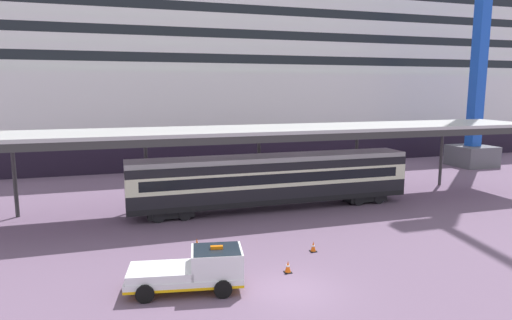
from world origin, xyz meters
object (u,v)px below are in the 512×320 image
object	(u,v)px
traffic_cone_mid	(288,267)
traffic_cone_far	(313,247)
cruise_ship	(152,71)
service_truck	(196,269)
traffic_cone_near	(197,245)
train_carriage	(272,179)

from	to	relation	value
traffic_cone_mid	traffic_cone_far	world-z (taller)	traffic_cone_mid
cruise_ship	service_truck	distance (m)	44.85
cruise_ship	traffic_cone_mid	bearing A→B (deg)	-86.07
traffic_cone_mid	traffic_cone_near	bearing A→B (deg)	130.85
traffic_cone_near	train_carriage	bearing A→B (deg)	45.59
service_truck	traffic_cone_far	xyz separation A→B (m)	(7.07, 2.79, -0.70)
service_truck	traffic_cone_near	distance (m)	5.00
traffic_cone_near	traffic_cone_mid	distance (m)	5.79
cruise_ship	traffic_cone_far	bearing A→B (deg)	-82.49
train_carriage	service_truck	world-z (taller)	train_carriage
train_carriage	traffic_cone_far	xyz separation A→B (m)	(-0.80, -9.25, -2.01)
cruise_ship	train_carriage	bearing A→B (deg)	-78.91
traffic_cone_far	train_carriage	bearing A→B (deg)	85.03
service_truck	traffic_cone_mid	world-z (taller)	service_truck
train_carriage	traffic_cone_near	bearing A→B (deg)	-134.41
cruise_ship	traffic_cone_mid	distance (m)	44.60
train_carriage	traffic_cone_far	size ratio (longest dim) A/B	36.25
cruise_ship	traffic_cone_mid	xyz separation A→B (m)	(2.96, -43.07, -11.19)
service_truck	traffic_cone_mid	xyz separation A→B (m)	(4.65, 0.50, -0.69)
cruise_ship	traffic_cone_near	world-z (taller)	cruise_ship
traffic_cone_mid	traffic_cone_far	distance (m)	3.33
traffic_cone_near	service_truck	bearing A→B (deg)	-100.02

